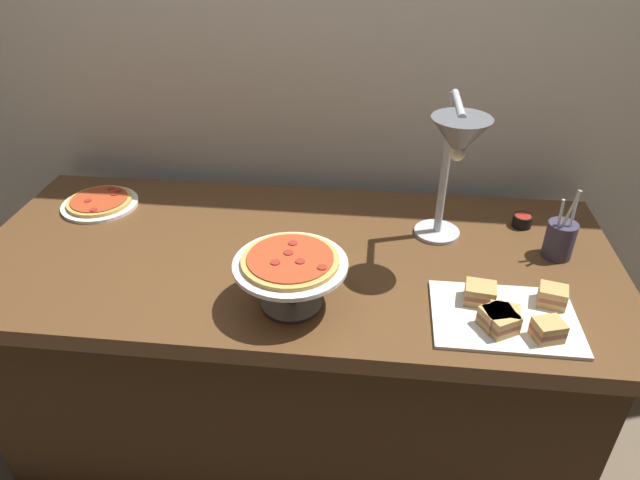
% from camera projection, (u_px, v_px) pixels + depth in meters
% --- Properties ---
extents(ground_plane, '(8.00, 8.00, 0.00)m').
position_uv_depth(ground_plane, '(299.00, 423.00, 2.08)').
color(ground_plane, brown).
extents(back_wall, '(4.40, 0.04, 2.40)m').
position_uv_depth(back_wall, '(313.00, 57.00, 1.85)').
color(back_wall, beige).
rests_on(back_wall, ground_plane).
extents(buffet_table, '(1.90, 0.84, 0.76)m').
position_uv_depth(buffet_table, '(296.00, 346.00, 1.87)').
color(buffet_table, brown).
rests_on(buffet_table, ground_plane).
extents(heat_lamp, '(0.15, 0.34, 0.46)m').
position_uv_depth(heat_lamp, '(456.00, 149.00, 1.44)').
color(heat_lamp, '#B7BABF').
rests_on(heat_lamp, buffet_table).
extents(pizza_plate_front, '(0.25, 0.25, 0.03)m').
position_uv_depth(pizza_plate_front, '(100.00, 203.00, 1.90)').
color(pizza_plate_front, white).
rests_on(pizza_plate_front, buffet_table).
extents(pizza_plate_center, '(0.29, 0.29, 0.15)m').
position_uv_depth(pizza_plate_center, '(290.00, 267.00, 1.41)').
color(pizza_plate_center, '#595B60').
rests_on(pizza_plate_center, buffet_table).
extents(sandwich_platter, '(0.36, 0.26, 0.06)m').
position_uv_depth(sandwich_platter, '(508.00, 314.00, 1.40)').
color(sandwich_platter, white).
rests_on(sandwich_platter, buffet_table).
extents(sauce_cup_near, '(0.06, 0.06, 0.04)m').
position_uv_depth(sauce_cup_near, '(522.00, 220.00, 1.79)').
color(sauce_cup_near, black).
rests_on(sauce_cup_near, buffet_table).
extents(utensil_holder, '(0.08, 0.08, 0.23)m').
position_uv_depth(utensil_holder, '(560.00, 239.00, 1.63)').
color(utensil_holder, '#383347').
rests_on(utensil_holder, buffet_table).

